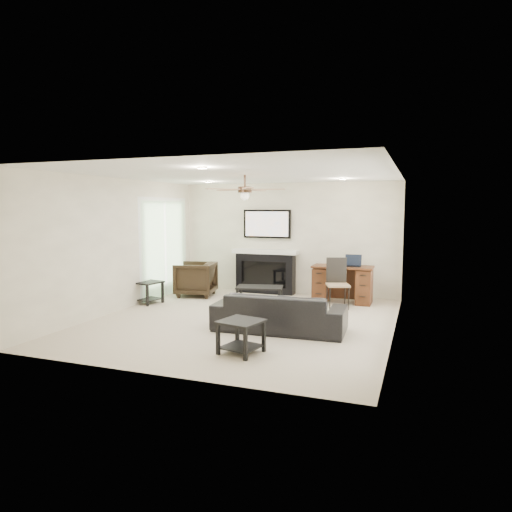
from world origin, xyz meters
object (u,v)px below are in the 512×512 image
(sofa, at_px, (279,312))
(desk, at_px, (342,284))
(armchair, at_px, (196,279))
(fireplace_unit, at_px, (265,252))
(coffee_table, at_px, (260,296))

(sofa, height_order, desk, desk)
(armchair, height_order, fireplace_unit, fireplace_unit)
(coffee_table, relative_size, fireplace_unit, 0.47)
(armchair, relative_size, fireplace_unit, 0.43)
(sofa, xyz_separation_m, coffee_table, (-0.90, 1.60, -0.10))
(armchair, bearing_deg, coffee_table, 60.63)
(armchair, distance_m, desk, 3.20)
(coffee_table, relative_size, desk, 0.74)
(sofa, xyz_separation_m, fireplace_unit, (-1.26, 2.99, 0.65))
(armchair, height_order, desk, desk)
(sofa, relative_size, armchair, 2.50)
(coffee_table, bearing_deg, desk, 19.98)
(fireplace_unit, relative_size, desk, 1.57)
(sofa, bearing_deg, coffee_table, -63.47)
(sofa, distance_m, fireplace_unit, 3.31)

